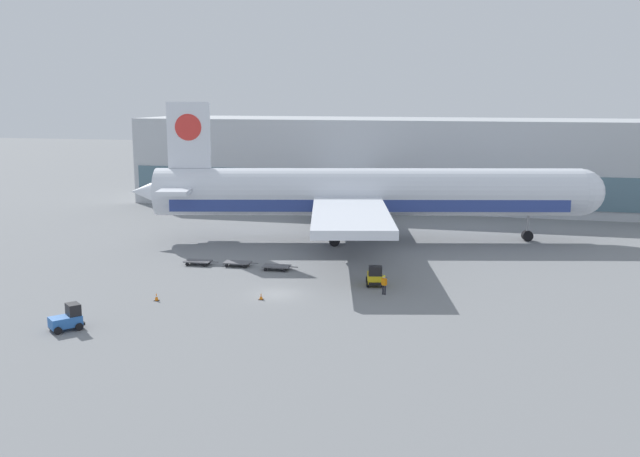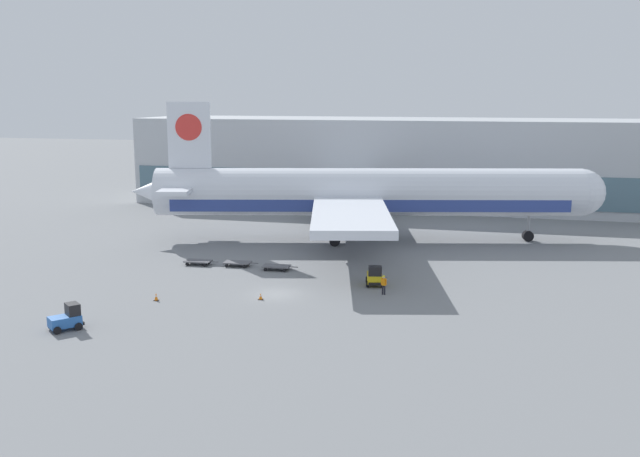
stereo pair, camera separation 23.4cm
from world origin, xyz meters
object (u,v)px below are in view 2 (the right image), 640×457
at_px(baggage_dolly_third, 277,266).
at_px(ground_crew_near, 384,283).
at_px(airplane_main, 362,194).
at_px(baggage_tug_mid, 67,318).
at_px(traffic_cone_near, 261,296).
at_px(baggage_dolly_second, 238,263).
at_px(traffic_cone_far, 156,297).
at_px(baggage_dolly_lead, 198,261).
at_px(baggage_tug_foreground, 375,276).

xyz_separation_m(baggage_dolly_third, ground_crew_near, (12.16, -6.45, 0.69)).
height_order(airplane_main, ground_crew_near, airplane_main).
xyz_separation_m(baggage_tug_mid, traffic_cone_near, (11.87, 11.34, -0.58)).
xyz_separation_m(baggage_dolly_second, ground_crew_near, (16.65, -7.05, 0.69)).
relative_size(baggage_tug_mid, traffic_cone_far, 3.85).
height_order(baggage_dolly_lead, baggage_dolly_second, same).
height_order(ground_crew_near, traffic_cone_near, ground_crew_near).
bearing_deg(baggage_tug_mid, baggage_dolly_third, 15.48).
distance_m(airplane_main, traffic_cone_near, 28.44).
relative_size(baggage_dolly_second, traffic_cone_far, 5.16).
xyz_separation_m(baggage_tug_foreground, ground_crew_near, (1.32, -2.95, 0.20)).
bearing_deg(ground_crew_near, traffic_cone_far, -145.79).
xyz_separation_m(baggage_tug_mid, traffic_cone_far, (3.04, 8.82, -0.52)).
bearing_deg(baggage_tug_mid, traffic_cone_near, -6.27).
distance_m(airplane_main, baggage_dolly_third, 18.77).
bearing_deg(baggage_dolly_lead, baggage_tug_mid, -95.36).
bearing_deg(baggage_tug_mid, airplane_main, 18.02).
bearing_deg(baggage_tug_mid, ground_crew_near, -15.04).
bearing_deg(ground_crew_near, baggage_tug_foreground, 129.03).
xyz_separation_m(baggage_dolly_lead, traffic_cone_far, (1.81, -13.33, -0.04)).
distance_m(baggage_dolly_third, ground_crew_near, 13.78).
height_order(baggage_dolly_second, baggage_dolly_third, same).
bearing_deg(traffic_cone_far, baggage_tug_mid, -109.05).
bearing_deg(traffic_cone_near, baggage_tug_foreground, 38.29).
xyz_separation_m(traffic_cone_near, traffic_cone_far, (-8.82, -2.52, 0.06)).
xyz_separation_m(airplane_main, baggage_dolly_second, (-10.22, -16.42, -5.45)).
distance_m(baggage_tug_mid, baggage_dolly_second, 23.22).
bearing_deg(baggage_dolly_third, traffic_cone_far, -120.18).
bearing_deg(baggage_dolly_lead, traffic_cone_near, -47.65).
xyz_separation_m(baggage_dolly_third, traffic_cone_near, (1.84, -10.61, -0.10)).
relative_size(ground_crew_near, traffic_cone_far, 2.51).
relative_size(baggage_tug_foreground, traffic_cone_near, 4.48).
bearing_deg(traffic_cone_near, baggage_dolly_second, 119.44).
relative_size(baggage_dolly_third, traffic_cone_near, 6.22).
bearing_deg(traffic_cone_far, traffic_cone_near, 15.94).
relative_size(baggage_tug_foreground, baggage_dolly_lead, 0.72).
bearing_deg(airplane_main, traffic_cone_near, -111.21).
height_order(traffic_cone_near, traffic_cone_far, traffic_cone_far).
distance_m(baggage_tug_mid, ground_crew_near, 27.06).
distance_m(baggage_dolly_lead, baggage_dolly_third, 8.79).
bearing_deg(baggage_tug_foreground, airplane_main, -178.15).
distance_m(baggage_tug_foreground, baggage_tug_mid, 27.85).
bearing_deg(baggage_tug_foreground, ground_crew_near, 11.91).
bearing_deg(traffic_cone_far, baggage_dolly_lead, 97.73).
relative_size(baggage_dolly_lead, baggage_dolly_third, 1.00).
distance_m(baggage_dolly_second, traffic_cone_near, 12.87).
relative_size(baggage_tug_foreground, ground_crew_near, 1.48).
distance_m(airplane_main, ground_crew_near, 24.80).
bearing_deg(baggage_tug_foreground, baggage_dolly_lead, -112.82).
relative_size(baggage_tug_mid, baggage_dolly_second, 0.75).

